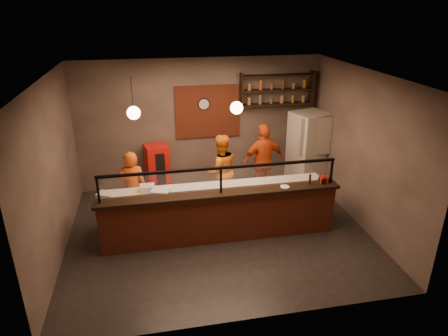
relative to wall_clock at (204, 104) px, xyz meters
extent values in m
plane|color=black|center=(-0.10, -2.46, -2.10)|extent=(6.00, 6.00, 0.00)
plane|color=#332B27|center=(-0.10, -2.46, 1.10)|extent=(6.00, 6.00, 0.00)
plane|color=#7C695B|center=(-0.10, 0.04, -0.50)|extent=(6.00, 0.00, 6.00)
plane|color=#7C695B|center=(-3.10, -2.46, -0.50)|extent=(0.00, 5.00, 5.00)
plane|color=#7C695B|center=(2.90, -2.46, -0.50)|extent=(0.00, 5.00, 5.00)
plane|color=#7C695B|center=(-0.10, -4.96, -0.50)|extent=(6.00, 0.00, 6.00)
cube|color=#993D21|center=(0.10, 0.01, -0.20)|extent=(1.60, 0.04, 1.30)
cube|color=#993D21|center=(-0.10, -2.76, -1.60)|extent=(4.60, 0.25, 1.00)
cube|color=black|center=(-0.10, -2.76, -1.07)|extent=(4.70, 0.37, 0.06)
cube|color=gray|center=(-0.10, -2.26, -1.68)|extent=(4.60, 0.75, 0.85)
cube|color=white|center=(-0.10, -2.26, -1.23)|extent=(4.60, 0.75, 0.05)
cube|color=white|center=(-0.10, -2.76, -0.79)|extent=(4.40, 0.02, 0.50)
cube|color=black|center=(-0.10, -2.76, -0.54)|extent=(4.50, 0.05, 0.05)
cube|color=black|center=(-2.32, -2.76, -0.79)|extent=(0.04, 0.04, 0.50)
cube|color=black|center=(-0.10, -2.76, -0.79)|extent=(0.04, 0.04, 0.50)
cube|color=black|center=(2.12, -2.76, -0.79)|extent=(0.04, 0.04, 0.50)
cube|color=black|center=(1.80, -0.14, -0.05)|extent=(1.80, 0.28, 0.04)
cube|color=black|center=(1.80, -0.14, 0.30)|extent=(1.80, 0.28, 0.04)
cube|color=black|center=(1.80, -0.14, 0.65)|extent=(1.80, 0.28, 0.04)
cube|color=black|center=(0.90, -0.14, 0.30)|extent=(0.04, 0.28, 0.85)
cube|color=black|center=(2.70, -0.14, 0.30)|extent=(0.04, 0.28, 0.85)
cylinder|color=black|center=(0.00, 0.00, 0.00)|extent=(0.30, 0.04, 0.30)
cylinder|color=black|center=(-1.60, -2.26, 0.80)|extent=(0.01, 0.01, 0.60)
sphere|color=#FFD88C|center=(-1.60, -2.26, 0.45)|extent=(0.24, 0.24, 0.24)
cylinder|color=black|center=(0.30, -2.26, 0.80)|extent=(0.01, 0.01, 0.60)
sphere|color=#FFD88C|center=(0.30, -2.26, 0.45)|extent=(0.24, 0.24, 0.24)
imported|color=#D94E14|center=(-1.77, -1.67, -1.30)|extent=(0.61, 0.42, 1.60)
imported|color=orange|center=(0.17, -1.27, -1.24)|extent=(0.93, 0.78, 1.71)
imported|color=#E74E15|center=(1.26, -1.02, -1.19)|extent=(1.11, 0.58, 1.81)
cube|color=beige|center=(2.50, -0.69, -1.13)|extent=(1.00, 0.97, 1.94)
cube|color=red|center=(-1.22, -0.31, -1.48)|extent=(0.62, 0.59, 1.23)
cylinder|color=#F1E7CC|center=(0.70, -2.16, -1.19)|extent=(0.51, 0.51, 0.01)
cube|color=white|center=(-2.25, -2.34, -1.13)|extent=(0.37, 0.34, 0.15)
cube|color=silver|center=(-1.47, -2.14, -1.13)|extent=(0.29, 0.23, 0.14)
cube|color=white|center=(-1.22, -2.46, -1.11)|extent=(0.41, 0.36, 0.17)
cylinder|color=yellow|center=(-1.66, -2.27, -1.17)|extent=(0.31, 0.23, 0.06)
cube|color=black|center=(1.99, -2.72, -0.99)|extent=(0.19, 0.16, 0.10)
cylinder|color=black|center=(1.70, -2.73, -0.94)|extent=(0.05, 0.05, 0.20)
cylinder|color=white|center=(1.17, -2.77, -1.03)|extent=(0.22, 0.22, 0.01)
camera|label=1|loc=(-1.35, -9.44, 2.31)|focal=32.00mm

